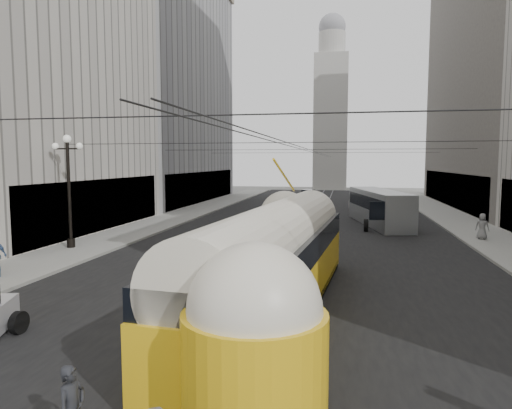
% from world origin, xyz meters
% --- Properties ---
extents(road, '(20.00, 85.00, 0.02)m').
position_xyz_m(road, '(0.00, 32.50, 0.00)').
color(road, black).
rests_on(road, ground).
extents(sidewalk_left, '(4.00, 72.00, 0.15)m').
position_xyz_m(sidewalk_left, '(-12.00, 36.00, 0.07)').
color(sidewalk_left, gray).
rests_on(sidewalk_left, ground).
extents(sidewalk_right, '(4.00, 72.00, 0.15)m').
position_xyz_m(sidewalk_right, '(12.00, 36.00, 0.07)').
color(sidewalk_right, gray).
rests_on(sidewalk_right, ground).
extents(rail_left, '(0.12, 85.00, 0.04)m').
position_xyz_m(rail_left, '(-0.75, 32.50, 0.00)').
color(rail_left, gray).
rests_on(rail_left, ground).
extents(rail_right, '(0.12, 85.00, 0.04)m').
position_xyz_m(rail_right, '(0.75, 32.50, 0.00)').
color(rail_right, gray).
rests_on(rail_right, ground).
extents(building_left_far, '(12.60, 28.60, 28.60)m').
position_xyz_m(building_left_far, '(-19.99, 48.00, 14.31)').
color(building_left_far, '#999999').
rests_on(building_left_far, ground).
extents(distant_tower, '(6.00, 6.00, 31.36)m').
position_xyz_m(distant_tower, '(0.00, 80.00, 14.97)').
color(distant_tower, '#B2AFA8').
rests_on(distant_tower, ground).
extents(lamppost_left_mid, '(1.86, 0.44, 6.37)m').
position_xyz_m(lamppost_left_mid, '(-12.60, 18.00, 3.74)').
color(lamppost_left_mid, black).
rests_on(lamppost_left_mid, sidewalk_left).
extents(catenary, '(25.00, 72.00, 0.23)m').
position_xyz_m(catenary, '(0.12, 31.49, 5.88)').
color(catenary, black).
rests_on(catenary, ground).
extents(streetcar, '(3.95, 16.70, 3.68)m').
position_xyz_m(streetcar, '(0.50, 9.61, 1.80)').
color(streetcar, yellow).
rests_on(streetcar, ground).
extents(city_bus, '(4.47, 11.19, 2.76)m').
position_xyz_m(city_bus, '(5.38, 31.86, 1.51)').
color(city_bus, gray).
rests_on(city_bus, ground).
extents(sedan_white_far, '(2.29, 4.50, 1.36)m').
position_xyz_m(sedan_white_far, '(4.31, 46.80, 0.62)').
color(sedan_white_far, white).
rests_on(sedan_white_far, ground).
extents(sedan_dark_far, '(2.00, 4.31, 1.33)m').
position_xyz_m(sedan_dark_far, '(-1.99, 55.18, 0.60)').
color(sedan_dark_far, black).
rests_on(sedan_dark_far, ground).
extents(pedestrian_sidewalk_right, '(0.94, 0.78, 1.65)m').
position_xyz_m(pedestrian_sidewalk_right, '(11.24, 25.37, 0.97)').
color(pedestrian_sidewalk_right, slate).
rests_on(pedestrian_sidewalk_right, sidewalk_right).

